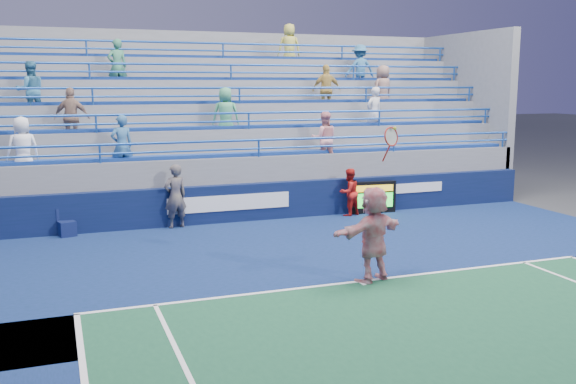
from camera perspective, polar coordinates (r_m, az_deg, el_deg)
name	(u,v)px	position (r m, az deg, el deg)	size (l,w,h in m)	color
ground	(359,282)	(13.19, 6.35, -7.99)	(120.00, 120.00, 0.00)	#333538
sponsor_wall	(261,201)	(18.93, -2.39, -0.84)	(18.00, 0.32, 1.10)	#0A1637
bleacher_stand	(228,155)	(22.37, -5.38, 3.30)	(18.00, 5.60, 6.13)	slate
serve_speed_board	(373,197)	(20.03, 7.60, -0.48)	(1.45, 0.27, 1.00)	black
judge_chair	(67,228)	(17.87, -19.06, -3.01)	(0.50, 0.51, 0.73)	#0D1742
tennis_player	(373,234)	(13.06, 7.59, -3.71)	(1.90, 1.14, 3.14)	white
line_judge	(175,196)	(18.01, -9.98, -0.39)	(0.66, 0.43, 1.80)	#141738
ball_girl	(349,192)	(19.55, 5.44, -0.02)	(0.70, 0.55, 1.45)	red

